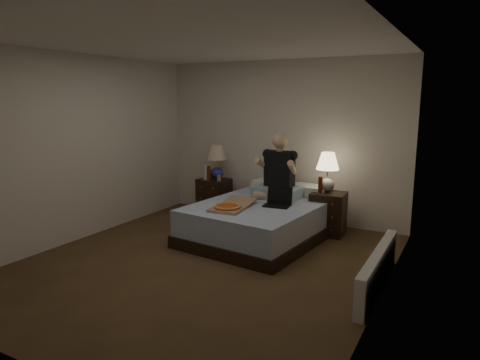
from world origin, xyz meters
The scene contains 19 objects.
floor centered at (0.00, 0.00, 0.00)m, with size 4.00×4.50×0.00m, color brown.
ceiling centered at (0.00, 0.00, 2.50)m, with size 4.00×4.50×0.00m, color white.
wall_back centered at (0.00, 2.25, 1.25)m, with size 4.00×2.50×0.00m, color silver.
wall_front centered at (0.00, -2.25, 1.25)m, with size 4.00×2.50×0.00m, color silver.
wall_left centered at (-2.00, 0.00, 1.25)m, with size 4.50×2.50×0.00m, color silver.
wall_right centered at (2.00, 0.00, 1.25)m, with size 4.50×2.50×0.00m, color silver.
bed centered at (0.19, 1.17, 0.25)m, with size 1.51×2.01×0.50m, color #6182C2.
nightstand_left centered at (-1.04, 1.91, 0.30)m, with size 0.46×0.42×0.60m, color black.
nightstand_right centered at (0.94, 1.78, 0.30)m, with size 0.47×0.42×0.61m, color black.
lamp_left centered at (-1.02, 1.97, 0.88)m, with size 0.32×0.32×0.56m, color navy, non-canonical shape.
lamp_right centered at (0.89, 1.85, 0.89)m, with size 0.32×0.32×0.56m, color #999A92, non-canonical shape.
water_bottle centered at (-1.13, 1.79, 0.73)m, with size 0.07×0.07×0.25m, color silver.
soda_can centered at (-0.88, 1.80, 0.65)m, with size 0.07×0.07×0.10m, color beige.
beer_bottle_left centered at (-1.07, 1.80, 0.72)m, with size 0.06×0.06×0.23m, color #55250C.
beer_bottle_right centered at (0.84, 1.72, 0.72)m, with size 0.06×0.06×0.23m, color #561C0C.
person centered at (0.26, 1.57, 0.97)m, with size 0.66×0.52×0.93m, color black, non-canonical shape.
laptop centered at (0.45, 1.09, 0.62)m, with size 0.34×0.28×0.24m, color black, non-canonical shape.
pizza_box centered at (-0.02, 0.59, 0.54)m, with size 0.40×0.76×0.08m, color tan, non-canonical shape.
radiator centered at (1.93, 0.28, 0.20)m, with size 0.10×1.60×0.40m, color silver.
Camera 1 is at (2.66, -3.98, 1.91)m, focal length 32.00 mm.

